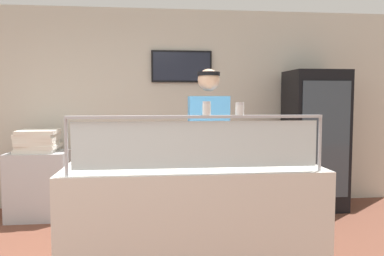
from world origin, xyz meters
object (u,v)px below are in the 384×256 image
Objects in this scene: drink_fridge at (315,140)px; pizza_box_stack at (38,141)px; pizza_tray at (205,161)px; pizza_server at (205,159)px; worker_figure at (209,148)px; parmesan_shaker at (207,109)px; pepper_flake_shaker at (240,110)px.

drink_fridge is 3.58m from pizza_box_stack.
pizza_tray is 1.56× the size of pizza_server.
pizza_server is 0.58m from worker_figure.
parmesan_shaker is at bearing -97.05° from pizza_tray.
drink_fridge reaches higher than pepper_flake_shaker.
pizza_box_stack is (-2.00, 2.23, -0.44)m from pepper_flake_shaker.
pepper_flake_shaker reaches higher than pizza_box_stack.
parmesan_shaker is at bearing -99.83° from worker_figure.
pizza_tray is at bearing -44.38° from pizza_box_stack.
parmesan_shaker is 0.05× the size of drink_fridge.
drink_fridge is at bearing 38.05° from worker_figure.
pizza_server is 2.87× the size of parmesan_shaker.
worker_figure reaches higher than pizza_server.
pizza_server is at bearing -101.68° from worker_figure.
worker_figure is (-0.06, 0.99, -0.39)m from pepper_flake_shaker.
parmesan_shaker reaches higher than pizza_box_stack.
pizza_tray is at bearing 82.95° from parmesan_shaker.
parmesan_shaker reaches higher than pepper_flake_shaker.
pizza_server is at bearing -44.70° from pizza_box_stack.
drink_fridge is (1.75, 1.83, -0.04)m from pizza_tray.
worker_figure is at bearing -141.95° from drink_fridge.
pizza_server is 0.60m from parmesan_shaker.
worker_figure is at bearing 69.76° from pizza_server.
pizza_box_stack is at bearing 131.93° from pepper_flake_shaker.
pizza_box_stack is at bearing 147.40° from worker_figure.
pepper_flake_shaker is 0.05× the size of drink_fridge.
pizza_tray is 2.53m from drink_fridge.
pizza_box_stack is (-1.94, 1.24, -0.05)m from worker_figure.
pepper_flake_shaker is at bearing -75.62° from pizza_server.
worker_figure is (0.12, 0.56, 0.02)m from pizza_server.
pizza_tray is 2.55m from pizza_box_stack.
parmesan_shaker is 2.94m from drink_fridge.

